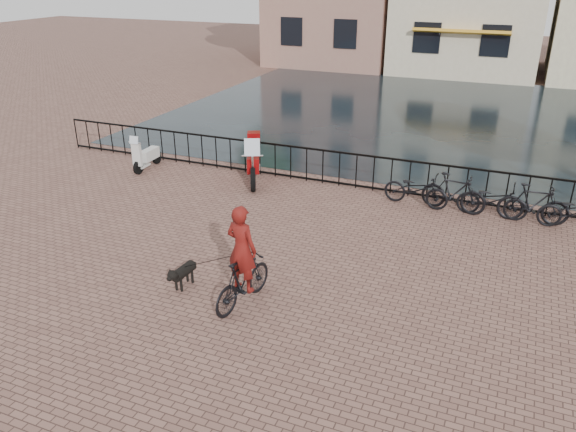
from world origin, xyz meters
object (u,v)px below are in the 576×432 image
at_px(motorcycle, 253,155).
at_px(scooter, 146,150).
at_px(cyclist, 242,262).
at_px(dog, 184,274).

xyz_separation_m(motorcycle, scooter, (-3.51, -0.32, -0.18)).
bearing_deg(motorcycle, cyclist, -90.46).
bearing_deg(scooter, motorcycle, 2.25).
height_order(cyclist, motorcycle, cyclist).
xyz_separation_m(cyclist, scooter, (-6.20, 5.69, -0.27)).
bearing_deg(dog, cyclist, -1.00).
xyz_separation_m(cyclist, motorcycle, (-2.69, 6.01, -0.10)).
distance_m(cyclist, scooter, 8.42).
height_order(dog, motorcycle, motorcycle).
relative_size(cyclist, scooter, 1.75).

